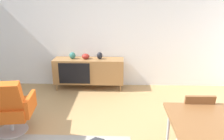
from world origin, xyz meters
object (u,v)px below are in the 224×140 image
object	(u,v)px
lounge_chair_red	(7,107)
vase_ceramic_small	(72,56)
dining_chair_back_left	(193,117)
vase_cobalt	(86,56)
vase_sculptural_dark	(100,56)
sideboard	(89,71)

from	to	relation	value
lounge_chair_red	vase_ceramic_small	bearing A→B (deg)	71.88
vase_ceramic_small	lounge_chair_red	distance (m)	2.01
dining_chair_back_left	vase_cobalt	bearing A→B (deg)	130.29
lounge_chair_red	dining_chair_back_left	bearing A→B (deg)	-4.74
dining_chair_back_left	lounge_chair_red	world-z (taller)	lounge_chair_red
vase_cobalt	vase_sculptural_dark	size ratio (longest dim) A/B	1.09
sideboard	lounge_chair_red	bearing A→B (deg)	-117.52
vase_ceramic_small	lounge_chair_red	size ratio (longest dim) A/B	0.16
vase_cobalt	vase_sculptural_dark	bearing A→B (deg)	0.00
vase_cobalt	dining_chair_back_left	xyz separation A→B (m)	(1.79, -2.11, -0.31)
vase_sculptural_dark	vase_ceramic_small	bearing A→B (deg)	180.00
vase_cobalt	lounge_chair_red	world-z (taller)	lounge_chair_red
sideboard	dining_chair_back_left	size ratio (longest dim) A/B	1.87
vase_cobalt	lounge_chair_red	xyz separation A→B (m)	(-0.92, -1.89, -0.31)
sideboard	lounge_chair_red	world-z (taller)	lounge_chair_red
vase_cobalt	vase_sculptural_dark	xyz separation A→B (m)	(0.32, 0.00, 0.02)
sideboard	vase_sculptural_dark	size ratio (longest dim) A/B	10.04
vase_ceramic_small	sideboard	bearing A→B (deg)	-0.30
lounge_chair_red	vase_sculptural_dark	bearing A→B (deg)	56.70
vase_ceramic_small	lounge_chair_red	world-z (taller)	lounge_chair_red
sideboard	vase_sculptural_dark	xyz separation A→B (m)	(0.26, 0.00, 0.36)
dining_chair_back_left	lounge_chair_red	size ratio (longest dim) A/B	0.90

